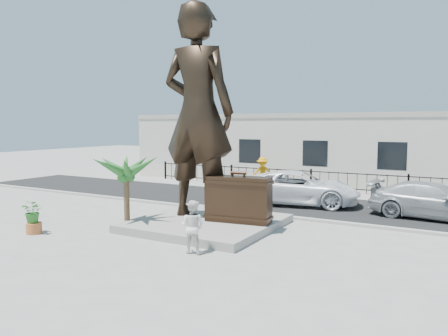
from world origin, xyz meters
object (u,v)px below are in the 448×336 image
object	(u,v)px
suitcase	(238,199)
tourist	(193,227)
car_white	(298,188)
statue	(198,112)

from	to	relation	value
suitcase	tourist	xyz separation A→B (m)	(0.15, -3.37, -0.34)
tourist	car_white	distance (m)	9.48
statue	suitcase	world-z (taller)	statue
car_white	tourist	bearing A→B (deg)	167.91
statue	tourist	size ratio (longest dim) A/B	5.02
suitcase	car_white	size ratio (longest dim) A/B	0.41
tourist	car_white	world-z (taller)	car_white
statue	suitcase	bearing A→B (deg)	173.88
suitcase	tourist	distance (m)	3.39
suitcase	tourist	size ratio (longest dim) A/B	1.48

